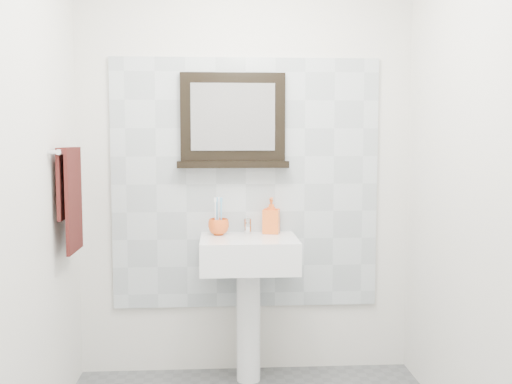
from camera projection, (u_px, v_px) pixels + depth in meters
back_wall at (246, 167)px, 3.60m from camera, size 2.00×0.01×2.50m
front_wall at (287, 213)px, 1.42m from camera, size 2.00×0.01×2.50m
left_wall at (14, 181)px, 2.45m from camera, size 0.01×2.20×2.50m
right_wall at (489, 179)px, 2.57m from camera, size 0.01×2.20×2.50m
splashback at (246, 184)px, 3.60m from camera, size 1.60×0.02×1.50m
pedestal_sink at (249, 269)px, 3.43m from camera, size 0.55×0.44×0.96m
toothbrush_cup at (219, 227)px, 3.50m from camera, size 0.15×0.15×0.10m
toothbrushes at (218, 214)px, 3.49m from camera, size 0.05×0.04×0.21m
soap_dispenser at (271, 216)px, 3.55m from camera, size 0.11×0.12×0.21m
framed_mirror at (233, 123)px, 3.54m from camera, size 0.66×0.11×0.56m
towel_bar at (68, 151)px, 3.12m from camera, size 0.07×0.40×0.03m
hand_towel at (70, 191)px, 3.14m from camera, size 0.06×0.30×0.55m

